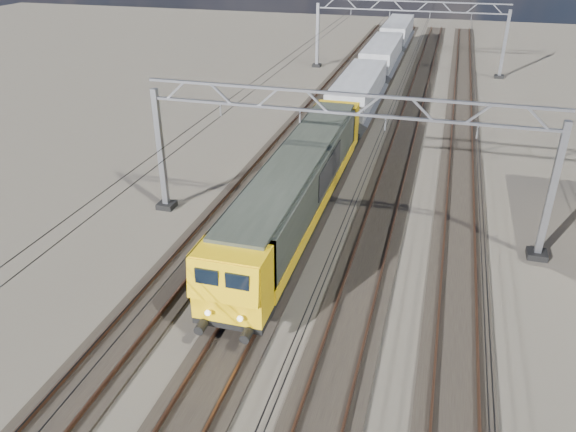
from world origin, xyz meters
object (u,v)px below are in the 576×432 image
(locomotive, at_px, (299,185))
(hopper_wagon_lead, at_px, (358,95))
(catenary_gantry_far, at_px, (408,34))
(hopper_wagon_mid, at_px, (382,57))
(catenary_gantry_mid, at_px, (340,159))
(hopper_wagon_third, at_px, (397,34))

(locomotive, xyz_separation_m, hopper_wagon_lead, (-0.00, 17.70, -0.09))
(catenary_gantry_far, height_order, locomotive, catenary_gantry_far)
(locomotive, bearing_deg, hopper_wagon_mid, 90.00)
(catenary_gantry_mid, bearing_deg, locomotive, -178.83)
(catenary_gantry_far, relative_size, locomotive, 0.94)
(catenary_gantry_mid, height_order, hopper_wagon_lead, catenary_gantry_mid)
(catenary_gantry_far, height_order, hopper_wagon_mid, catenary_gantry_far)
(catenary_gantry_mid, height_order, catenary_gantry_far, same)
(locomotive, bearing_deg, hopper_wagon_third, 90.00)
(catenary_gantry_mid, bearing_deg, hopper_wagon_third, 92.49)
(catenary_gantry_mid, xyz_separation_m, hopper_wagon_lead, (-2.00, 17.65, -1.67))
(hopper_wagon_third, bearing_deg, hopper_wagon_lead, -90.00)
(catenary_gantry_mid, distance_m, locomotive, 2.55)
(locomotive, height_order, hopper_wagon_mid, locomotive)
(catenary_gantry_far, height_order, hopper_wagon_third, catenary_gantry_far)
(catenary_gantry_mid, relative_size, hopper_wagon_mid, 1.53)
(catenary_gantry_mid, distance_m, hopper_wagon_mid, 31.96)
(catenary_gantry_mid, xyz_separation_m, hopper_wagon_third, (-2.00, 46.05, -1.67))
(hopper_wagon_third, bearing_deg, catenary_gantry_mid, -87.51)
(hopper_wagon_mid, height_order, hopper_wagon_third, same)
(hopper_wagon_lead, bearing_deg, catenary_gantry_mid, -83.54)
(catenary_gantry_far, xyz_separation_m, hopper_wagon_mid, (-2.00, -4.15, -1.67))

